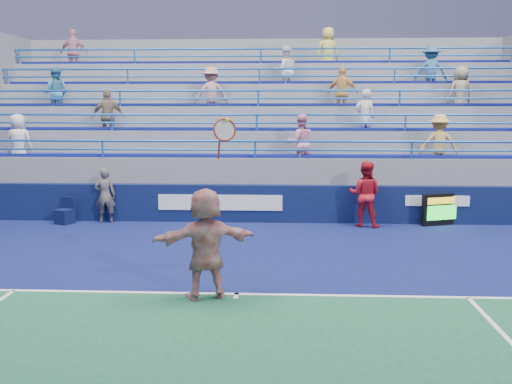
# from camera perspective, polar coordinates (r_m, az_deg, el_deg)

# --- Properties ---
(ground) EXTENTS (120.00, 120.00, 0.00)m
(ground) POSITION_cam_1_polar(r_m,az_deg,el_deg) (10.42, -1.95, -10.26)
(ground) COLOR #333538
(sponsor_wall) EXTENTS (18.00, 0.32, 1.10)m
(sponsor_wall) POSITION_cam_1_polar(r_m,az_deg,el_deg) (16.59, -0.11, -1.17)
(sponsor_wall) COLOR #091735
(sponsor_wall) RESTS_ON ground
(bleacher_stand) EXTENTS (18.00, 5.60, 6.13)m
(bleacher_stand) POSITION_cam_1_polar(r_m,az_deg,el_deg) (20.20, 0.43, 3.44)
(bleacher_stand) COLOR slate
(bleacher_stand) RESTS_ON ground
(serve_speed_board) EXTENTS (1.29, 0.59, 0.91)m
(serve_speed_board) POSITION_cam_1_polar(r_m,az_deg,el_deg) (17.00, 18.19, -1.67)
(serve_speed_board) COLOR black
(serve_speed_board) RESTS_ON ground
(judge_chair) EXTENTS (0.57, 0.59, 0.77)m
(judge_chair) POSITION_cam_1_polar(r_m,az_deg,el_deg) (17.27, -18.58, -2.25)
(judge_chair) COLOR #0B1337
(judge_chair) RESTS_ON ground
(tennis_player) EXTENTS (1.93, 1.14, 3.17)m
(tennis_player) POSITION_cam_1_polar(r_m,az_deg,el_deg) (10.03, -5.05, -5.12)
(tennis_player) COLOR silver
(tennis_player) RESTS_ON ground
(line_judge) EXTENTS (0.65, 0.50, 1.61)m
(line_judge) POSITION_cam_1_polar(r_m,az_deg,el_deg) (17.02, -14.86, -0.34)
(line_judge) COLOR #151D3B
(line_judge) RESTS_ON ground
(ball_girl) EXTENTS (1.06, 0.93, 1.85)m
(ball_girl) POSITION_cam_1_polar(r_m,az_deg,el_deg) (16.19, 10.84, -0.22)
(ball_girl) COLOR red
(ball_girl) RESTS_ON ground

